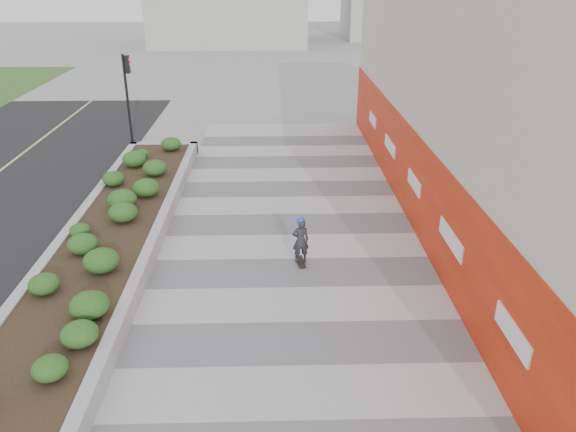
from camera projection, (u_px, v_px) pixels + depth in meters
ground at (304, 399)px, 11.16m from camera, size 160.00×160.00×0.00m
walkway at (298, 313)px, 13.89m from camera, size 8.00×36.00×0.01m
building at (509, 98)px, 17.88m from camera, size 6.04×24.08×8.00m
planter at (114, 230)px, 17.23m from camera, size 3.00×18.00×0.90m
traffic_signal_near at (128, 86)px, 25.79m from camera, size 0.33×0.28×4.20m
manhole_cover at (318, 313)px, 13.90m from camera, size 0.44×0.44×0.01m
skateboarder at (301, 240)px, 15.88m from camera, size 0.53×0.74×1.48m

